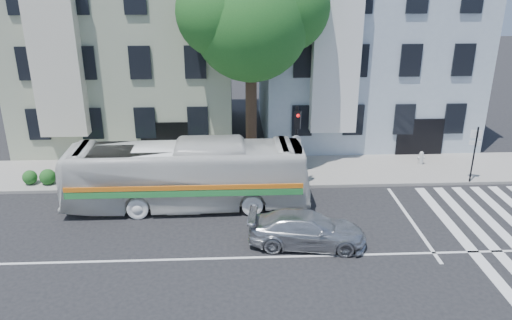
{
  "coord_description": "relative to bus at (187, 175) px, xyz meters",
  "views": [
    {
      "loc": [
        -0.9,
        -15.73,
        10.0
      ],
      "look_at": [
        0.02,
        3.72,
        2.4
      ],
      "focal_mm": 35.0,
      "sensor_mm": 36.0,
      "label": 1
    }
  ],
  "objects": [
    {
      "name": "fire_hydrant",
      "position": [
        11.96,
        4.03,
        -0.96
      ],
      "size": [
        0.4,
        0.23,
        0.72
      ],
      "rotation": [
        0.0,
        0.0,
        0.03
      ],
      "color": "beige",
      "rests_on": "sidewalk_far"
    },
    {
      "name": "ground",
      "position": [
        2.96,
        -4.42,
        -1.48
      ],
      "size": [
        120.0,
        120.0,
        0.0
      ],
      "primitive_type": "plane",
      "color": "black",
      "rests_on": "ground"
    },
    {
      "name": "street_tree",
      "position": [
        3.02,
        4.32,
        6.35
      ],
      "size": [
        7.3,
        5.9,
        11.1
      ],
      "color": "#2D2116",
      "rests_on": "ground"
    },
    {
      "name": "traffic_signal",
      "position": [
        4.96,
        1.52,
        1.16
      ],
      "size": [
        0.41,
        0.53,
        4.08
      ],
      "rotation": [
        0.0,
        0.0,
        -0.35
      ],
      "color": "black",
      "rests_on": "ground"
    },
    {
      "name": "building_right",
      "position": [
        9.96,
        10.58,
        4.02
      ],
      "size": [
        12.0,
        10.0,
        11.0
      ],
      "primitive_type": "cube",
      "color": "#A0AFBE",
      "rests_on": "ground"
    },
    {
      "name": "sedan",
      "position": [
        4.79,
        -3.57,
        -0.83
      ],
      "size": [
        2.37,
        4.66,
        1.3
      ],
      "primitive_type": "imported",
      "rotation": [
        0.0,
        0.0,
        1.44
      ],
      "color": "#B7B9BE",
      "rests_on": "ground"
    },
    {
      "name": "far_sign_pole",
      "position": [
        13.56,
        1.72,
        0.42
      ],
      "size": [
        0.48,
        0.25,
        2.79
      ],
      "rotation": [
        0.0,
        0.0,
        -0.38
      ],
      "color": "black",
      "rests_on": "sidewalk_far"
    },
    {
      "name": "sidewalk_far",
      "position": [
        2.96,
        3.58,
        -1.4
      ],
      "size": [
        80.0,
        4.0,
        0.15
      ],
      "primitive_type": "cube",
      "color": "gray",
      "rests_on": "ground"
    },
    {
      "name": "bus",
      "position": [
        0.0,
        0.0,
        0.0
      ],
      "size": [
        2.63,
        10.64,
        2.95
      ],
      "primitive_type": "imported",
      "rotation": [
        0.0,
        0.0,
        1.59
      ],
      "color": "silver",
      "rests_on": "ground"
    },
    {
      "name": "building_left",
      "position": [
        -4.04,
        10.58,
        4.02
      ],
      "size": [
        12.0,
        10.0,
        11.0
      ],
      "primitive_type": "cube",
      "color": "#9BA48A",
      "rests_on": "ground"
    },
    {
      "name": "hedge",
      "position": [
        -3.53,
        2.38,
        -0.98
      ],
      "size": [
        8.34,
        3.43,
        0.7
      ],
      "primitive_type": null,
      "rotation": [
        0.0,
        0.0,
        0.31
      ],
      "color": "#235F1F",
      "rests_on": "sidewalk_far"
    }
  ]
}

